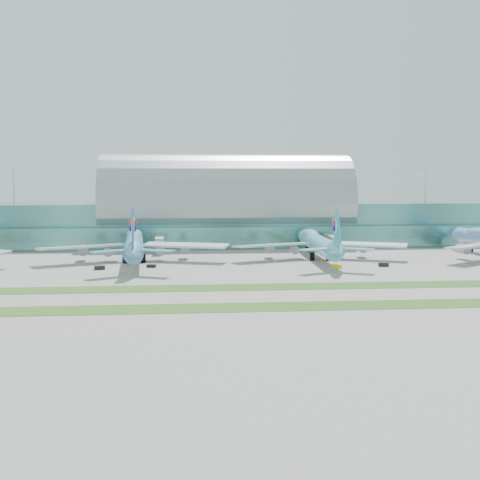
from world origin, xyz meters
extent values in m
plane|color=gray|center=(0.00, 0.00, 0.00)|extent=(700.00, 700.00, 0.00)
cube|color=#3D7A75|center=(0.00, 130.00, 10.00)|extent=(340.00, 42.00, 20.00)
cube|color=#3D7A75|center=(0.00, 106.00, 5.00)|extent=(340.00, 8.00, 10.00)
ellipsoid|color=#9EA5A8|center=(0.00, 130.00, 20.00)|extent=(340.00, 46.20, 16.17)
cylinder|color=white|center=(0.00, 130.00, 28.00)|extent=(0.80, 0.80, 16.00)
cube|color=#B2B7B7|center=(-31.00, 95.00, 5.50)|extent=(3.50, 22.00, 3.00)
cylinder|color=black|center=(-31.00, 85.00, 2.00)|extent=(1.00, 1.00, 4.00)
cube|color=#B2B7B7|center=(44.00, 95.00, 5.50)|extent=(3.50, 22.00, 3.00)
cylinder|color=black|center=(44.00, 85.00, 2.00)|extent=(1.00, 1.00, 4.00)
cube|color=#2D591E|center=(0.00, -28.00, 0.04)|extent=(420.00, 12.00, 0.08)
cube|color=#2D591E|center=(0.00, 2.00, 0.04)|extent=(420.00, 12.00, 0.08)
cube|color=yellow|center=(0.00, -48.00, 0.01)|extent=(420.00, 0.35, 0.01)
cube|color=yellow|center=(0.00, -14.00, 0.01)|extent=(420.00, 0.35, 0.01)
cube|color=yellow|center=(0.00, 18.00, 0.01)|extent=(420.00, 0.35, 0.01)
cube|color=yellow|center=(0.00, 40.00, 0.01)|extent=(420.00, 0.35, 0.01)
cylinder|color=#5DA0CE|center=(-40.05, 65.18, 6.71)|extent=(10.45, 68.46, 6.82)
ellipsoid|color=#5DA0CE|center=(-41.07, 84.25, 8.58)|extent=(7.58, 21.05, 4.86)
cone|color=#5DA0CE|center=(-42.01, 101.87, 6.71)|extent=(7.10, 5.86, 6.82)
cone|color=#5DA0CE|center=(-37.99, 26.74, 8.03)|extent=(7.00, 10.23, 6.48)
cube|color=silver|center=(-59.70, 61.93, 6.27)|extent=(33.40, 21.48, 1.34)
cylinder|color=gray|center=(-55.08, 68.13, 3.96)|extent=(4.06, 6.24, 3.74)
cube|color=silver|center=(-20.16, 64.04, 6.27)|extent=(33.90, 18.55, 1.34)
cylinder|color=gray|center=(-25.42, 69.71, 3.96)|extent=(4.06, 6.24, 3.74)
cube|color=#2E79CE|center=(-38.11, 28.94, 14.96)|extent=(1.43, 14.47, 15.86)
cylinder|color=white|center=(-38.17, 30.04, 16.61)|extent=(1.27, 5.32, 5.28)
cylinder|color=black|center=(-41.43, 91.06, 1.65)|extent=(1.98, 1.98, 3.30)
cylinder|color=black|center=(-43.11, 60.62, 1.65)|extent=(1.98, 1.98, 3.30)
cylinder|color=black|center=(-36.52, 60.97, 1.65)|extent=(1.98, 1.98, 3.30)
cylinder|color=#5EC1D0|center=(32.29, 65.78, 6.38)|extent=(8.39, 65.04, 6.49)
ellipsoid|color=#5EC1D0|center=(32.83, 83.94, 8.17)|extent=(6.74, 19.89, 4.62)
cone|color=#5EC1D0|center=(33.32, 100.71, 6.38)|extent=(6.64, 5.42, 6.49)
cone|color=#5EC1D0|center=(31.22, 29.17, 7.64)|extent=(6.44, 9.59, 6.16)
cube|color=silver|center=(13.40, 64.24, 5.96)|extent=(32.17, 18.29, 1.28)
cylinder|color=gray|center=(18.28, 69.75, 3.77)|extent=(3.73, 5.86, 3.56)
cube|color=silver|center=(51.06, 63.13, 5.96)|extent=(31.91, 19.83, 1.28)
cylinder|color=gray|center=(46.52, 68.92, 3.77)|extent=(3.73, 5.86, 3.56)
cube|color=#2FB2D4|center=(31.28, 31.27, 14.23)|extent=(1.03, 13.77, 15.08)
cylinder|color=white|center=(31.31, 32.31, 15.80)|extent=(1.09, 5.05, 5.02)
cylinder|color=black|center=(33.02, 90.42, 1.57)|extent=(1.88, 1.88, 3.14)
cylinder|color=black|center=(29.03, 61.69, 1.57)|extent=(1.88, 1.88, 3.14)
cylinder|color=black|center=(35.31, 61.50, 1.57)|extent=(1.88, 1.88, 3.14)
cone|color=#669FE1|center=(101.17, 95.31, 6.67)|extent=(7.91, 6.96, 6.78)
cube|color=silver|center=(91.52, 52.97, 6.23)|extent=(31.36, 25.99, 1.34)
cylinder|color=gray|center=(94.85, 59.89, 3.94)|extent=(5.07, 6.74, 3.72)
cylinder|color=black|center=(103.80, 84.87, 1.64)|extent=(1.97, 1.97, 3.28)
cube|color=black|center=(-50.99, 43.93, 0.72)|extent=(4.00, 2.66, 1.45)
cube|color=black|center=(-32.93, 47.63, 0.60)|extent=(3.51, 2.67, 1.19)
cube|color=yellow|center=(33.67, 39.80, 0.68)|extent=(3.35, 1.51, 1.35)
cube|color=black|center=(51.58, 42.40, 0.73)|extent=(3.90, 2.22, 1.46)
camera|label=1|loc=(-23.38, -193.62, 33.52)|focal=50.00mm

